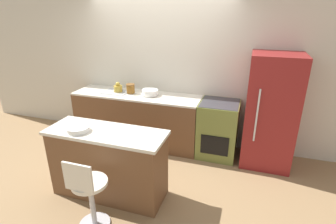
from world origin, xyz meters
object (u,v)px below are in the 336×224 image
Objects in this scene: stool_chair at (89,195)px; oven_range at (218,129)px; mixing_bowl at (150,92)px; kettle at (118,88)px; refrigerator at (271,112)px.

oven_range is at bearing 62.08° from stool_chair.
mixing_bowl reaches higher than oven_range.
oven_range is at bearing -0.75° from kettle.
stool_chair is 2.27m from kettle.
refrigerator is 9.79× the size of kettle.
oven_range is 2.33m from stool_chair.
refrigerator is 1.97m from mixing_bowl.
stool_chair is at bearing -117.92° from oven_range.
kettle is at bearing 179.12° from refrigerator.
oven_range is 5.22× the size of kettle.
oven_range is 1.31m from mixing_bowl.
refrigerator is 2.79m from stool_chair.
refrigerator is 2.58m from kettle.
mixing_bowl is (0.62, -0.00, -0.02)m from kettle.
kettle is at bearing 180.00° from mixing_bowl.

